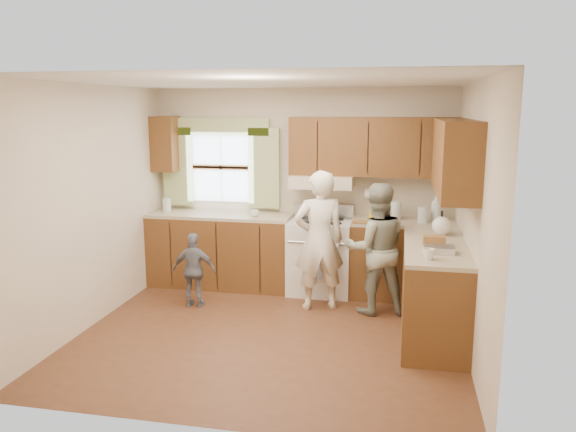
% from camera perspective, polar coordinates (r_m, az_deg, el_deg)
% --- Properties ---
extents(room, '(3.80, 3.80, 3.80)m').
position_cam_1_polar(room, '(5.46, -1.86, 0.28)').
color(room, '#4E2C18').
rests_on(room, ground).
extents(kitchen_fixtures, '(3.80, 2.25, 2.15)m').
position_cam_1_polar(kitchen_fixtures, '(6.49, 5.66, -1.76)').
color(kitchen_fixtures, '#40200D').
rests_on(kitchen_fixtures, ground).
extents(stove, '(0.76, 0.67, 1.07)m').
position_cam_1_polar(stove, '(6.96, 3.31, -4.00)').
color(stove, silver).
rests_on(stove, ground).
extents(woman_left, '(0.68, 0.56, 1.59)m').
position_cam_1_polar(woman_left, '(6.31, 3.18, -2.51)').
color(woman_left, white).
rests_on(woman_left, ground).
extents(woman_right, '(0.83, 0.72, 1.46)m').
position_cam_1_polar(woman_right, '(6.27, 8.93, -3.30)').
color(woman_right, '#253B2A').
rests_on(woman_right, ground).
extents(child, '(0.52, 0.23, 0.87)m').
position_cam_1_polar(child, '(6.52, -9.49, -5.46)').
color(child, slate).
rests_on(child, ground).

